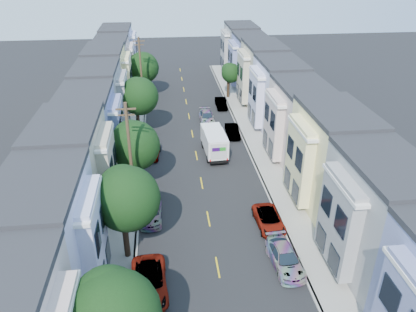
% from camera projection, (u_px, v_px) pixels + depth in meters
% --- Properties ---
extents(ground, '(160.00, 160.00, 0.00)m').
position_uv_depth(ground, '(208.00, 219.00, 34.96)').
color(ground, black).
rests_on(ground, ground).
extents(road_slab, '(12.00, 70.00, 0.02)m').
position_uv_depth(road_slab, '(194.00, 144.00, 48.20)').
color(road_slab, black).
rests_on(road_slab, ground).
extents(curb_left, '(0.30, 70.00, 0.15)m').
position_uv_depth(curb_left, '(143.00, 146.00, 47.57)').
color(curb_left, gray).
rests_on(curb_left, ground).
extents(curb_right, '(0.30, 70.00, 0.15)m').
position_uv_depth(curb_right, '(244.00, 141.00, 48.77)').
color(curb_right, gray).
rests_on(curb_right, ground).
extents(sidewalk_left, '(2.60, 70.00, 0.15)m').
position_uv_depth(sidewalk_left, '(132.00, 147.00, 47.44)').
color(sidewalk_left, gray).
rests_on(sidewalk_left, ground).
extents(sidewalk_right, '(2.60, 70.00, 0.15)m').
position_uv_depth(sidewalk_right, '(255.00, 141.00, 48.90)').
color(sidewalk_right, gray).
rests_on(sidewalk_right, ground).
extents(centerline, '(0.12, 70.00, 0.01)m').
position_uv_depth(centerline, '(194.00, 144.00, 48.21)').
color(centerline, gold).
rests_on(centerline, ground).
extents(townhouse_row_left, '(5.00, 70.00, 8.50)m').
position_uv_depth(townhouse_row_left, '(99.00, 149.00, 47.10)').
color(townhouse_row_left, beige).
rests_on(townhouse_row_left, ground).
extents(townhouse_row_right, '(5.00, 70.00, 8.50)m').
position_uv_depth(townhouse_row_right, '(285.00, 140.00, 49.31)').
color(townhouse_row_right, beige).
rests_on(townhouse_row_right, ground).
extents(tree_b, '(4.70, 4.70, 7.55)m').
position_uv_depth(tree_b, '(126.00, 199.00, 28.37)').
color(tree_b, black).
rests_on(tree_b, ground).
extents(tree_c, '(4.70, 4.70, 6.96)m').
position_uv_depth(tree_c, '(134.00, 146.00, 37.26)').
color(tree_c, black).
rests_on(tree_c, ground).
extents(tree_d, '(4.54, 4.54, 7.37)m').
position_uv_depth(tree_d, '(139.00, 96.00, 48.16)').
color(tree_d, black).
rests_on(tree_d, ground).
extents(tree_e, '(4.70, 4.70, 6.98)m').
position_uv_depth(tree_e, '(143.00, 68.00, 61.33)').
color(tree_e, black).
rests_on(tree_e, ground).
extents(tree_far_r, '(2.97, 2.97, 5.38)m').
position_uv_depth(tree_far_r, '(230.00, 73.00, 61.38)').
color(tree_far_r, black).
rests_on(tree_far_r, ground).
extents(utility_pole_near, '(1.60, 0.26, 10.00)m').
position_uv_depth(utility_pole_near, '(131.00, 159.00, 33.74)').
color(utility_pole_near, '#42301E').
rests_on(utility_pole_near, ground).
extents(utility_pole_far, '(1.60, 0.26, 10.00)m').
position_uv_depth(utility_pole_far, '(141.00, 73.00, 56.69)').
color(utility_pole_far, '#42301E').
rests_on(utility_pole_far, ground).
extents(fedex_truck, '(2.25, 5.85, 2.81)m').
position_uv_depth(fedex_truck, '(214.00, 141.00, 45.22)').
color(fedex_truck, white).
rests_on(fedex_truck, ground).
extents(lead_sedan, '(1.88, 4.38, 1.31)m').
position_uv_depth(lead_sedan, '(207.00, 117.00, 54.22)').
color(lead_sedan, black).
rests_on(lead_sedan, ground).
extents(parked_left_b, '(2.65, 5.29, 1.44)m').
position_uv_depth(parked_left_b, '(149.00, 282.00, 27.37)').
color(parked_left_b, black).
rests_on(parked_left_b, ground).
extents(parked_left_c, '(1.85, 4.39, 1.32)m').
position_uv_depth(parked_left_c, '(151.00, 211.00, 34.84)').
color(parked_left_c, '#B4B4B4').
rests_on(parked_left_c, ground).
extents(parked_left_d, '(2.03, 4.35, 1.36)m').
position_uv_depth(parked_left_d, '(152.00, 151.00, 45.15)').
color(parked_left_d, '#521220').
rests_on(parked_left_d, ground).
extents(parked_right_a, '(2.25, 4.74, 1.39)m').
position_uv_depth(parked_right_a, '(285.00, 258.00, 29.55)').
color(parked_right_a, '#5B5F64').
rests_on(parked_right_a, ground).
extents(parked_right_b, '(2.20, 4.52, 1.24)m').
position_uv_depth(parked_right_b, '(269.00, 220.00, 33.81)').
color(parked_right_b, white).
rests_on(parked_right_b, ground).
extents(parked_right_c, '(1.41, 3.93, 1.31)m').
position_uv_depth(parked_right_c, '(232.00, 131.00, 50.01)').
color(parked_right_c, black).
rests_on(parked_right_c, ground).
extents(parked_right_d, '(1.42, 4.00, 1.33)m').
position_uv_depth(parked_right_d, '(221.00, 103.00, 58.93)').
color(parked_right_d, black).
rests_on(parked_right_d, ground).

